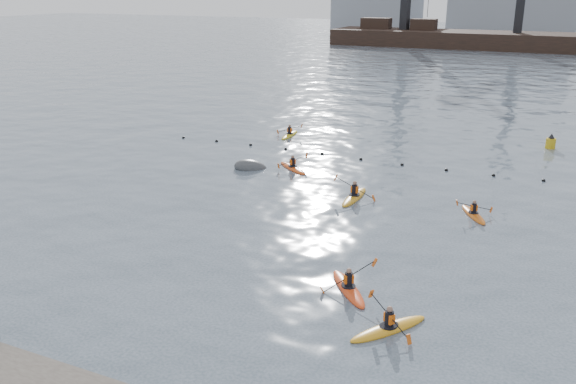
% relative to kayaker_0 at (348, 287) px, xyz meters
% --- Properties ---
extents(ground, '(400.00, 400.00, 0.00)m').
position_rel_kayaker_0_xyz_m(ground, '(-3.71, -3.70, -0.10)').
color(ground, '#374551').
rests_on(ground, ground).
extents(float_line, '(33.24, 0.73, 0.24)m').
position_rel_kayaker_0_xyz_m(float_line, '(-4.21, 18.84, -0.07)').
color(float_line, black).
rests_on(float_line, ground).
extents(barge_pier, '(72.00, 19.30, 29.50)m').
position_rel_kayaker_0_xyz_m(barge_pier, '(-3.93, 106.30, 1.79)').
color(barge_pier, black).
rests_on(barge_pier, ground).
extents(kayaker_0, '(2.64, 3.06, 1.39)m').
position_rel_kayaker_0_xyz_m(kayaker_0, '(0.00, 0.00, 0.00)').
color(kayaker_0, red).
rests_on(kayaker_0, ground).
extents(kayaker_1, '(2.47, 3.15, 1.25)m').
position_rel_kayaker_0_xyz_m(kayaker_1, '(2.33, -2.28, -0.00)').
color(kayaker_1, orange).
rests_on(kayaker_1, ground).
extents(kayaker_2, '(3.03, 2.57, 1.11)m').
position_rel_kayaker_0_xyz_m(kayaker_2, '(-9.16, 14.67, -0.00)').
color(kayaker_2, '#DA4D14').
rests_on(kayaker_2, ground).
extents(kayaker_3, '(2.53, 3.65, 1.42)m').
position_rel_kayaker_0_xyz_m(kayaker_3, '(-3.46, 10.76, 0.01)').
color(kayaker_3, orange).
rests_on(kayaker_3, ground).
extents(kayaker_4, '(2.03, 2.91, 1.03)m').
position_rel_kayaker_0_xyz_m(kayaker_4, '(3.24, 10.78, -0.01)').
color(kayaker_4, '#C25912').
rests_on(kayaker_4, ground).
extents(kayaker_5, '(2.25, 3.31, 1.19)m').
position_rel_kayaker_0_xyz_m(kayaker_5, '(-13.33, 23.23, -0.00)').
color(kayaker_5, gold).
rests_on(kayaker_5, ground).
extents(mooring_buoy, '(2.81, 2.48, 1.59)m').
position_rel_kayaker_0_xyz_m(mooring_buoy, '(-11.77, 13.59, -0.10)').
color(mooring_buoy, '#3C3E41').
rests_on(mooring_buoy, ground).
extents(nav_buoy, '(0.72, 0.72, 1.30)m').
position_rel_kayaker_0_xyz_m(nav_buoy, '(6.24, 27.80, 0.29)').
color(nav_buoy, yellow).
rests_on(nav_buoy, ground).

